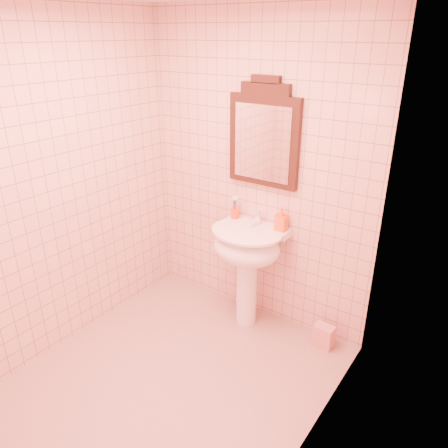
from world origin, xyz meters
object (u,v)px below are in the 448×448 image
Objects in this scene: towel at (323,336)px; mirror at (264,136)px; toothbrush_cup at (235,212)px; soap_dispenser at (281,219)px; pedestal_sink at (247,253)px.

mirror is at bearing 169.79° from towel.
mirror is 0.69m from toothbrush_cup.
mirror is 0.65m from soap_dispenser.
toothbrush_cup is at bearing 175.35° from towel.
soap_dispenser is at bearing -12.14° from mirror.
pedestal_sink is at bearing -34.80° from toothbrush_cup.
toothbrush_cup reaches higher than towel.
mirror reaches higher than toothbrush_cup.
pedestal_sink is 1.06× the size of mirror.
pedestal_sink is 4.63× the size of soap_dispenser.
towel is (0.47, -0.08, -0.86)m from soap_dispenser.
pedestal_sink reaches higher than towel.
mirror is 4.36× the size of towel.
towel is at bearing -12.89° from soap_dispenser.
towel is (0.68, -0.12, -1.47)m from mirror.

